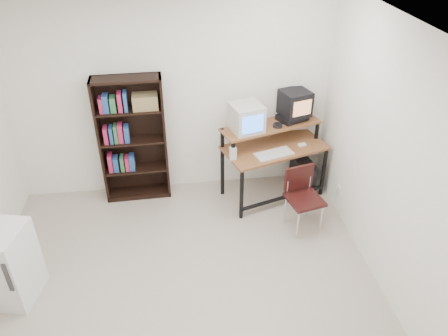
{
  "coord_description": "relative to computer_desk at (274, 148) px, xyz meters",
  "views": [
    {
      "loc": [
        -0.02,
        -3.04,
        3.49
      ],
      "look_at": [
        0.54,
        1.1,
        0.79
      ],
      "focal_mm": 35.0,
      "sensor_mm": 36.0,
      "label": 1
    }
  ],
  "objects": [
    {
      "name": "wall_outlet",
      "position": [
        0.74,
        -0.47,
        -0.4
      ],
      "size": [
        0.02,
        0.08,
        0.12
      ],
      "primitive_type": "cube",
      "color": "beige",
      "rests_on": "right_wall"
    },
    {
      "name": "cd_spindle",
      "position": [
        0.04,
        0.03,
        0.3
      ],
      "size": [
        0.16,
        0.16,
        0.05
      ],
      "primitive_type": "cylinder",
      "rotation": [
        0.0,
        0.0,
        0.39
      ],
      "color": "#26262B",
      "rests_on": "computer_desk"
    },
    {
      "name": "mousepad",
      "position": [
        0.36,
        -0.03,
        0.03
      ],
      "size": [
        0.26,
        0.24,
        0.01
      ],
      "primitive_type": "cube",
      "rotation": [
        0.0,
        0.0,
        0.3
      ],
      "color": "black",
      "rests_on": "computer_desk"
    },
    {
      "name": "vcr",
      "position": [
        0.27,
        0.21,
        0.31
      ],
      "size": [
        0.44,
        0.39,
        0.08
      ],
      "primitive_type": "cube",
      "rotation": [
        0.0,
        0.0,
        0.45
      ],
      "color": "black",
      "rests_on": "computer_desk"
    },
    {
      "name": "pc_tower",
      "position": [
        0.45,
        0.08,
        -0.49
      ],
      "size": [
        0.26,
        0.47,
        0.42
      ],
      "primitive_type": "cube",
      "rotation": [
        0.0,
        0.0,
        0.15
      ],
      "color": "black",
      "rests_on": "floor"
    },
    {
      "name": "keyboard",
      "position": [
        -0.05,
        -0.22,
        0.04
      ],
      "size": [
        0.51,
        0.33,
        0.03
      ],
      "primitive_type": "cube",
      "rotation": [
        0.0,
        0.0,
        0.29
      ],
      "color": "beige",
      "rests_on": "computer_desk"
    },
    {
      "name": "mini_fridge",
      "position": [
        -2.96,
        -1.37,
        -0.28
      ],
      "size": [
        0.59,
        0.6,
        0.83
      ],
      "rotation": [
        0.0,
        0.0,
        -0.24
      ],
      "color": "white",
      "rests_on": "floor"
    },
    {
      "name": "school_chair",
      "position": [
        0.2,
        -0.68,
        -0.22
      ],
      "size": [
        0.46,
        0.46,
        0.77
      ],
      "rotation": [
        0.0,
        0.0,
        0.23
      ],
      "color": "black",
      "rests_on": "floor"
    },
    {
      "name": "floor",
      "position": [
        -1.24,
        -1.62,
        -0.7
      ],
      "size": [
        4.0,
        4.0,
        0.01
      ],
      "primitive_type": "cube",
      "color": "#BDAE9C",
      "rests_on": "ground"
    },
    {
      "name": "crt_tv",
      "position": [
        0.29,
        0.21,
        0.51
      ],
      "size": [
        0.42,
        0.41,
        0.32
      ],
      "rotation": [
        0.0,
        0.0,
        0.29
      ],
      "color": "black",
      "rests_on": "vcr"
    },
    {
      "name": "crt_monitor",
      "position": [
        -0.36,
        0.01,
        0.45
      ],
      "size": [
        0.44,
        0.44,
        0.34
      ],
      "rotation": [
        0.0,
        0.0,
        0.26
      ],
      "color": "beige",
      "rests_on": "computer_desk"
    },
    {
      "name": "mouse",
      "position": [
        0.36,
        -0.04,
        0.05
      ],
      "size": [
        0.11,
        0.08,
        0.03
      ],
      "primitive_type": "cube",
      "rotation": [
        0.0,
        0.0,
        0.25
      ],
      "color": "white",
      "rests_on": "mousepad"
    },
    {
      "name": "right_wall",
      "position": [
        0.76,
        -1.62,
        0.6
      ],
      "size": [
        0.01,
        4.0,
        2.6
      ],
      "primitive_type": "cube",
      "color": "white",
      "rests_on": "floor"
    },
    {
      "name": "ceiling",
      "position": [
        -1.24,
        -1.62,
        1.9
      ],
      "size": [
        4.0,
        4.0,
        0.01
      ],
      "primitive_type": "cube",
      "color": "white",
      "rests_on": "back_wall"
    },
    {
      "name": "desk_speaker",
      "position": [
        -0.56,
        -0.24,
        0.11
      ],
      "size": [
        0.08,
        0.08,
        0.17
      ],
      "primitive_type": "cube",
      "rotation": [
        0.0,
        0.0,
        0.06
      ],
      "color": "beige",
      "rests_on": "computer_desk"
    },
    {
      "name": "bookshelf",
      "position": [
        -1.76,
        0.23,
        0.16
      ],
      "size": [
        0.83,
        0.29,
        1.65
      ],
      "rotation": [
        0.0,
        0.0,
        0.02
      ],
      "color": "black",
      "rests_on": "floor"
    },
    {
      "name": "computer_desk",
      "position": [
        0.0,
        0.0,
        0.0
      ],
      "size": [
        1.41,
        0.99,
        0.98
      ],
      "rotation": [
        0.0,
        0.0,
        0.3
      ],
      "color": "brown",
      "rests_on": "floor"
    },
    {
      "name": "back_wall",
      "position": [
        -1.24,
        0.38,
        0.6
      ],
      "size": [
        4.0,
        0.01,
        2.6
      ],
      "primitive_type": "cube",
      "color": "white",
      "rests_on": "floor"
    }
  ]
}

